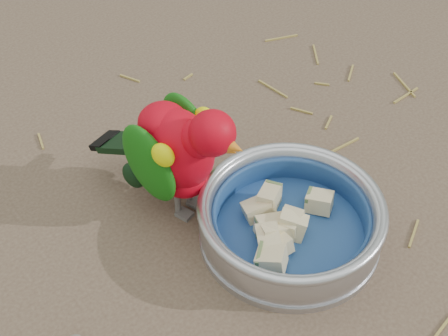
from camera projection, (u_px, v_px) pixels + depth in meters
ground at (250, 261)px, 0.76m from camera, size 60.00×60.00×0.00m
food_bowl at (289, 233)px, 0.78m from camera, size 0.22×0.22×0.02m
bowl_wall at (291, 217)px, 0.76m from camera, size 0.22×0.22×0.04m
fruit_wedges at (291, 221)px, 0.76m from camera, size 0.13×0.13×0.03m
lory_parrot at (178, 158)px, 0.76m from camera, size 0.15×0.23×0.17m
ground_debris at (212, 258)px, 0.76m from camera, size 0.90×0.80×0.01m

